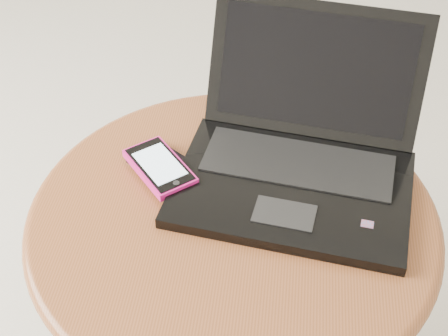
# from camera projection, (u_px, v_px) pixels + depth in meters

# --- Properties ---
(table) EXTENTS (0.59, 0.59, 0.47)m
(table) POSITION_uv_depth(u_px,v_px,m) (232.00, 258.00, 1.00)
(table) COLOR #56260F
(table) RESTS_ON ground
(laptop) EXTENTS (0.37, 0.37, 0.21)m
(laptop) POSITION_uv_depth(u_px,v_px,m) (299.00, 153.00, 0.97)
(laptop) COLOR black
(laptop) RESTS_ON table
(phone_black) EXTENTS (0.13, 0.12, 0.01)m
(phone_black) POSITION_uv_depth(u_px,v_px,m) (167.00, 167.00, 1.00)
(phone_black) COLOR black
(phone_black) RESTS_ON table
(phone_pink) EXTENTS (0.13, 0.13, 0.01)m
(phone_pink) POSITION_uv_depth(u_px,v_px,m) (160.00, 167.00, 0.98)
(phone_pink) COLOR #DC1880
(phone_pink) RESTS_ON phone_black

